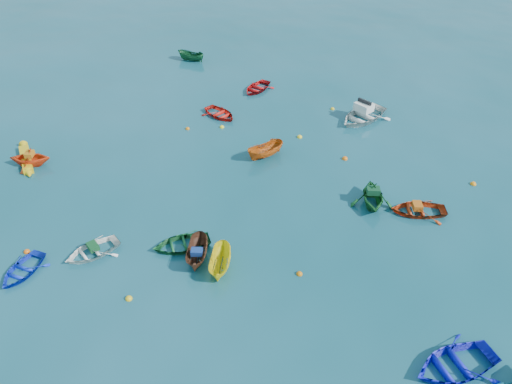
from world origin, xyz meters
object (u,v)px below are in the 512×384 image
Objects in this scene: dinghy_blue_sw at (23,273)px; dinghy_white_near at (93,254)px; kayak_yellow at (27,161)px; motorboat_white at (362,119)px; dinghy_blue_se at (454,368)px.

dinghy_blue_sw is 0.95× the size of dinghy_white_near.
dinghy_white_near is 0.70× the size of kayak_yellow.
dinghy_white_near is at bearing -91.44° from motorboat_white.
motorboat_white is (4.99, 21.19, 0.00)m from dinghy_white_near.
motorboat_white is at bearing 160.05° from dinghy_blue_se.
dinghy_blue_sw is 3.38m from dinghy_white_near.
dinghy_blue_sw is at bearing -104.34° from dinghy_white_near.
dinghy_blue_se reaches higher than dinghy_white_near.
dinghy_blue_sw is 0.66× the size of kayak_yellow.
kayak_yellow is at bearing -118.76° from motorboat_white.
dinghy_blue_sw is at bearing -96.15° from kayak_yellow.
kayak_yellow is at bearing 179.56° from dinghy_white_near.
dinghy_blue_se reaches higher than dinghy_blue_sw.
kayak_yellow is (-10.41, 3.21, 0.00)m from dinghy_white_near.
dinghy_blue_sw is 20.37m from dinghy_blue_se.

